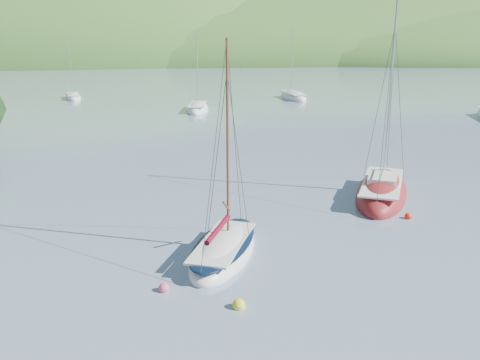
{
  "coord_description": "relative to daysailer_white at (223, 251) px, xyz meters",
  "views": [
    {
      "loc": [
        -0.85,
        -18.61,
        10.37
      ],
      "look_at": [
        1.07,
        8.0,
        2.59
      ],
      "focal_mm": 40.0,
      "sensor_mm": 36.0,
      "label": 1
    }
  ],
  "objects": [
    {
      "name": "distant_sloop_b",
      "position": [
        12.42,
        53.95,
        -0.05
      ],
      "size": [
        4.0,
        8.15,
        11.14
      ],
      "rotation": [
        0.0,
        0.0,
        0.17
      ],
      "color": "white",
      "rests_on": "ground"
    },
    {
      "name": "mooring_buoys",
      "position": [
        2.02,
        -2.09,
        -0.11
      ],
      "size": [
        13.44,
        9.51,
        0.5
      ],
      "color": "yellow",
      "rests_on": "ground"
    },
    {
      "name": "distant_sloop_c",
      "position": [
        -19.45,
        56.34,
        -0.08
      ],
      "size": [
        3.67,
        6.37,
        8.6
      ],
      "rotation": [
        0.0,
        0.0,
        0.27
      ],
      "color": "white",
      "rests_on": "ground"
    },
    {
      "name": "ground",
      "position": [
        -0.03,
        -4.35,
        -0.23
      ],
      "size": [
        700.0,
        700.0,
        0.0
      ],
      "primitive_type": "plane",
      "color": "gray",
      "rests_on": "ground"
    },
    {
      "name": "sloop_red",
      "position": [
        10.21,
        8.06,
        0.0
      ],
      "size": [
        6.18,
        9.31,
        13.05
      ],
      "rotation": [
        0.0,
        0.0,
        -0.39
      ],
      "color": "maroon",
      "rests_on": "ground"
    },
    {
      "name": "distant_sloop_a",
      "position": [
        -1.38,
        43.71,
        -0.05
      ],
      "size": [
        3.21,
        7.53,
        10.46
      ],
      "rotation": [
        0.0,
        0.0,
        -0.09
      ],
      "color": "white",
      "rests_on": "ground"
    },
    {
      "name": "shoreline_hills",
      "position": [
        -9.7,
        168.08,
        -0.23
      ],
      "size": [
        690.0,
        135.0,
        56.0
      ],
      "color": "#3C6B29",
      "rests_on": "ground"
    },
    {
      "name": "daysailer_white",
      "position": [
        0.0,
        0.0,
        0.0
      ],
      "size": [
        4.57,
        7.3,
        10.55
      ],
      "rotation": [
        0.0,
        0.0,
        -0.32
      ],
      "color": "white",
      "rests_on": "ground"
    }
  ]
}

